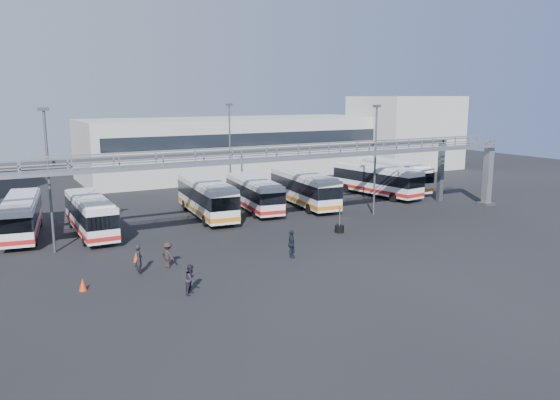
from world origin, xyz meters
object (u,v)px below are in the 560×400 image
pedestrian_b (191,279)px  cone_right (136,257)px  bus_1 (21,215)px  bus_4 (206,196)px  light_pole_left (49,173)px  bus_5 (254,193)px  bus_9 (395,174)px  light_pole_mid (375,154)px  bus_2 (90,214)px  pedestrian_c (168,255)px  pedestrian_a (139,260)px  tire_stack (339,228)px  pedestrian_d (291,244)px  bus_6 (304,188)px  bus_8 (377,179)px  light_pole_back (230,145)px  cone_left (83,284)px

pedestrian_b → cone_right: (-1.13, 7.58, -0.52)m
bus_1 → bus_4: size_ratio=0.92×
light_pole_left → bus_5: light_pole_left is taller
bus_4 → pedestrian_b: size_ratio=6.79×
light_pole_left → bus_9: 39.87m
light_pole_mid → bus_5: bearing=141.9°
bus_2 → pedestrian_c: bus_2 is taller
bus_2 → pedestrian_b: size_ratio=6.03×
bus_2 → pedestrian_a: (0.70, -11.84, -0.77)m
pedestrian_c → tire_stack: tire_stack is taller
pedestrian_d → bus_5: bearing=4.7°
bus_4 → bus_9: bus_4 is taller
bus_5 → pedestrian_d: bus_5 is taller
light_pole_left → pedestrian_c: 10.69m
bus_9 → bus_6: bearing=-161.3°
bus_6 → bus_5: bearing=-179.7°
bus_5 → tire_stack: bearing=-71.7°
bus_2 → bus_8: (31.15, 2.53, 0.17)m
bus_2 → tire_stack: 20.11m
light_pole_mid → bus_1: bearing=166.8°
light_pole_back → bus_4: bearing=-126.4°
bus_8 → pedestrian_d: (-20.34, -15.92, -0.92)m
bus_6 → pedestrian_d: size_ratio=5.89×
pedestrian_a → tire_stack: tire_stack is taller
bus_6 → bus_1: bearing=-174.7°
light_pole_mid → bus_5: 12.19m
bus_5 → bus_8: 15.49m
pedestrian_a → tire_stack: 17.37m
bus_6 → pedestrian_c: bearing=-138.6°
light_pole_mid → bus_6: size_ratio=0.89×
bus_1 → cone_left: bus_1 is taller
bus_4 → pedestrian_a: 16.76m
cone_left → pedestrian_a: bearing=19.8°
bus_1 → bus_6: bus_6 is taller
bus_5 → bus_4: bearing=-167.5°
bus_4 → pedestrian_d: 15.09m
bus_4 → cone_right: (-9.37, -10.76, -1.59)m
bus_2 → bus_9: size_ratio=0.90×
pedestrian_d → pedestrian_a: bearing=103.3°
bus_2 → bus_6: bearing=4.5°
bus_5 → light_pole_back: bearing=89.6°
bus_5 → bus_6: size_ratio=0.93×
light_pole_mid → bus_4: (-14.14, 6.66, -3.81)m
bus_9 → light_pole_back: bearing=171.0°
light_pole_mid → tire_stack: light_pole_mid is taller
pedestrian_d → bus_1: bearing=67.6°
light_pole_left → bus_2: 6.53m
bus_4 → pedestrian_b: bus_4 is taller
pedestrian_a → tire_stack: (17.15, 2.68, -0.61)m
pedestrian_d → bus_8: bearing=-29.9°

